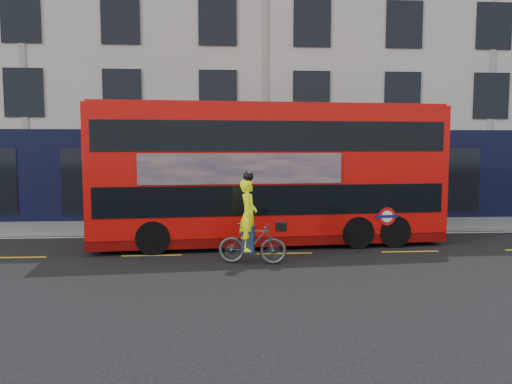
{
  "coord_description": "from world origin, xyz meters",
  "views": [
    {
      "loc": [
        -1.88,
        -13.49,
        3.29
      ],
      "look_at": [
        -0.8,
        2.06,
        1.86
      ],
      "focal_mm": 35.0,
      "sensor_mm": 36.0,
      "label": 1
    }
  ],
  "objects": [
    {
      "name": "road_edge_line",
      "position": [
        0.0,
        4.7,
        0.0
      ],
      "size": [
        58.0,
        0.1,
        0.01
      ],
      "primitive_type": "cube",
      "color": "silver",
      "rests_on": "ground"
    },
    {
      "name": "kerb",
      "position": [
        0.0,
        5.0,
        0.07
      ],
      "size": [
        60.0,
        0.12,
        0.13
      ],
      "primitive_type": "cube",
      "color": "gray",
      "rests_on": "ground"
    },
    {
      "name": "lane_dashes",
      "position": [
        0.0,
        1.5,
        0.0
      ],
      "size": [
        58.0,
        0.12,
        0.01
      ],
      "primitive_type": null,
      "color": "gold",
      "rests_on": "ground"
    },
    {
      "name": "building_terrace",
      "position": [
        0.0,
        12.94,
        7.49
      ],
      "size": [
        50.0,
        10.07,
        15.0
      ],
      "color": "beige",
      "rests_on": "ground"
    },
    {
      "name": "cyclist",
      "position": [
        -1.06,
        0.27,
        0.88
      ],
      "size": [
        1.99,
        0.89,
        2.6
      ],
      "rotation": [
        0.0,
        0.0,
        -0.19
      ],
      "color": "#45484A",
      "rests_on": "ground"
    },
    {
      "name": "ground",
      "position": [
        0.0,
        0.0,
        0.0
      ],
      "size": [
        120.0,
        120.0,
        0.0
      ],
      "primitive_type": "plane",
      "color": "black",
      "rests_on": "ground"
    },
    {
      "name": "pavement",
      "position": [
        0.0,
        6.5,
        0.06
      ],
      "size": [
        60.0,
        3.0,
        0.12
      ],
      "primitive_type": "cube",
      "color": "gray",
      "rests_on": "ground"
    },
    {
      "name": "bus",
      "position": [
        -0.27,
        3.09,
        2.38
      ],
      "size": [
        11.7,
        3.5,
        4.65
      ],
      "rotation": [
        0.0,
        0.0,
        0.08
      ],
      "color": "red",
      "rests_on": "ground"
    }
  ]
}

